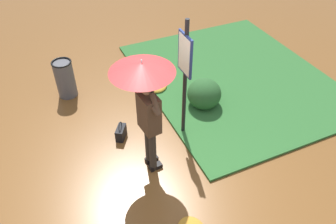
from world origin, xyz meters
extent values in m
plane|color=brown|center=(0.00, 0.00, 0.00)|extent=(18.00, 18.00, 0.00)
cube|color=#2D662D|center=(1.68, -2.71, 0.03)|extent=(4.80, 4.00, 0.05)
cylinder|color=#2D2823|center=(-0.07, 0.03, 0.43)|extent=(0.12, 0.12, 0.86)
cylinder|color=#2D2823|center=(0.11, 0.03, 0.43)|extent=(0.12, 0.12, 0.86)
cube|color=black|center=(-0.07, -0.01, 0.04)|extent=(0.13, 0.23, 0.08)
cube|color=black|center=(0.11, -0.01, 0.04)|extent=(0.13, 0.23, 0.08)
cube|color=#473323|center=(0.02, 0.03, 1.18)|extent=(0.40, 0.28, 0.64)
sphere|color=#8C664C|center=(0.02, 0.03, 1.64)|extent=(0.20, 0.20, 0.20)
ellipsoid|color=black|center=(0.02, 0.03, 1.67)|extent=(0.20, 0.20, 0.15)
cylinder|color=#473323|center=(-0.19, 0.00, 1.39)|extent=(0.18, 0.13, 0.18)
cylinder|color=#473323|center=(-0.15, -0.01, 1.48)|extent=(0.24, 0.11, 0.33)
cube|color=black|center=(-0.07, 0.01, 1.62)|extent=(0.07, 0.02, 0.14)
cylinder|color=#473323|center=(0.19, 0.03, 1.42)|extent=(0.11, 0.10, 0.09)
cylinder|color=#473323|center=(0.17, 0.04, 1.51)|extent=(0.10, 0.09, 0.23)
cylinder|color=#A5A5AD|center=(0.16, 0.05, 1.83)|extent=(0.02, 0.02, 0.41)
cone|color=#B22D2D|center=(0.16, 0.05, 1.92)|extent=(0.96, 0.96, 0.16)
sphere|color=#A5A5AD|center=(0.16, 0.05, 2.03)|extent=(0.02, 0.02, 0.02)
cylinder|color=black|center=(0.55, -0.84, 1.15)|extent=(0.07, 0.07, 2.30)
cube|color=navy|center=(0.55, -0.82, 1.70)|extent=(0.44, 0.04, 0.70)
cube|color=silver|center=(0.55, -0.80, 1.70)|extent=(0.38, 0.01, 0.64)
cube|color=black|center=(0.89, 0.28, 0.12)|extent=(0.33, 0.28, 0.24)
torus|color=black|center=(0.89, 0.28, 0.28)|extent=(0.16, 0.11, 0.18)
cylinder|color=#4C4C51|center=(2.63, 0.92, 0.40)|extent=(0.40, 0.40, 0.80)
torus|color=black|center=(2.63, 0.92, 0.82)|extent=(0.42, 0.42, 0.04)
ellipsoid|color=#285628|center=(1.08, -1.57, 0.31)|extent=(0.69, 0.69, 0.62)
ellipsoid|color=#1E421E|center=(1.29, -1.68, 0.21)|extent=(0.42, 0.42, 0.42)
ellipsoid|color=gold|center=(2.14, -0.89, 0.08)|extent=(0.71, 0.57, 0.16)
camera|label=1|loc=(-3.58, 1.33, 4.45)|focal=35.90mm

